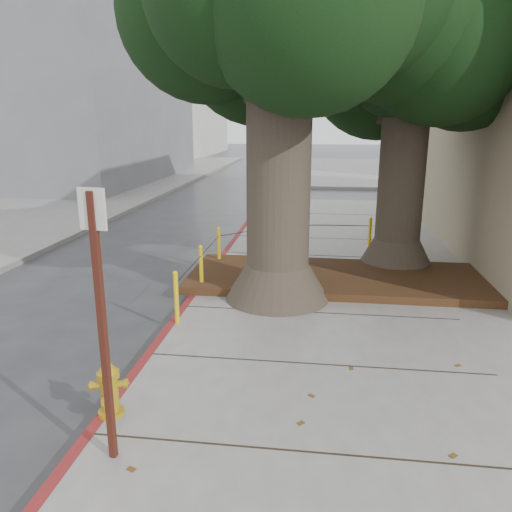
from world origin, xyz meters
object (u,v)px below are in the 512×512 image
(fire_hydrant, at_px, (109,388))
(car_silver, at_px, (417,184))
(signpost, at_px, (101,314))
(car_dark, at_px, (82,176))

(fire_hydrant, xyz_separation_m, car_silver, (6.88, 19.47, 0.09))
(signpost, xyz_separation_m, car_dark, (-11.11, 21.98, -1.20))
(car_silver, bearing_deg, car_dark, 89.78)
(fire_hydrant, relative_size, car_dark, 0.19)
(car_silver, relative_size, car_dark, 0.93)
(fire_hydrant, relative_size, signpost, 0.26)
(car_dark, bearing_deg, signpost, -67.75)
(fire_hydrant, bearing_deg, car_dark, 101.70)
(fire_hydrant, bearing_deg, signpost, -80.22)
(signpost, distance_m, car_silver, 21.26)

